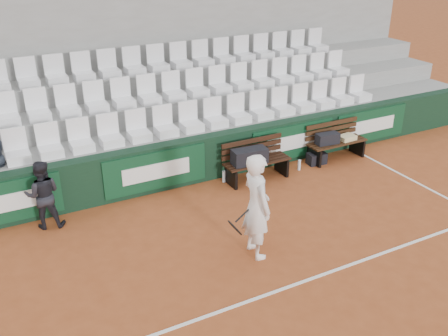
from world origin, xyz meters
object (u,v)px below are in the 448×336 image
Objects in this scene: bench_left at (257,170)px; tennis_player at (256,206)px; sports_bag_left at (249,156)px; ball_kid at (43,195)px; bench_right at (336,150)px; sports_bag_right at (327,139)px; water_bottle_far at (299,165)px; water_bottle_near at (224,176)px; sports_bag_ground at (317,158)px.

tennis_player is at bearing -121.61° from bench_left.
ball_kid reaches higher than sports_bag_left.
bench_right is 0.46m from sports_bag_right.
tennis_player is at bearing -137.57° from water_bottle_far.
bench_right is 2.97m from water_bottle_near.
tennis_player is at bearing 154.11° from ball_kid.
sports_bag_right is 6.41m from ball_kid.
tennis_player reaches higher than sports_bag_right.
sports_bag_right is (2.18, 0.11, -0.04)m from sports_bag_left.
sports_bag_left is (-2.48, -0.10, 0.39)m from bench_right.
bench_right is 0.82× the size of tennis_player.
sports_bag_right is 0.53m from sports_bag_ground.
water_bottle_near is 2.84m from tennis_player.
tennis_player is (-3.15, -2.46, 0.78)m from sports_bag_ground.
water_bottle_far is (-1.15, -0.11, -0.10)m from bench_right.
tennis_player reaches higher than water_bottle_near.
water_bottle_near reaches higher than water_bottle_far.
tennis_player is (-2.59, -2.37, 0.79)m from water_bottle_far.
bench_right is at bearing 1.23° from sports_bag_ground.
bench_left is 0.75m from water_bottle_near.
water_bottle_far is (1.11, -0.04, -0.10)m from bench_left.
bench_right is at bearing 2.30° from sports_bag_left.
ball_kid is (-2.97, 2.54, -0.26)m from tennis_player.
sports_bag_right is at bearing 178.60° from bench_right.
sports_bag_ground is 4.08m from tennis_player.
tennis_player reaches higher than sports_bag_ground.
bench_left reaches higher than sports_bag_ground.
bench_right is at bearing 1.71° from bench_left.
sports_bag_ground is (-0.59, -0.01, -0.09)m from bench_right.
sports_bag_right reaches higher than water_bottle_near.
sports_bag_left reaches higher than sports_bag_right.
bench_right is 6.06× the size of water_bottle_far.
water_bottle_near is at bearing -164.07° from ball_kid.
water_bottle_near is (-2.38, 0.16, -0.00)m from sports_bag_ground.
tennis_player is at bearing -106.43° from water_bottle_near.
sports_bag_left is 1.73× the size of sports_bag_ground.
sports_bag_ground is at bearing -178.77° from bench_right.
water_bottle_far is (-0.85, -0.12, -0.45)m from sports_bag_right.
sports_bag_ground is at bearing 37.98° from tennis_player.
water_bottle_far is (-0.56, -0.10, -0.01)m from sports_bag_ground.
sports_bag_left is at bearing -167.54° from ball_kid.
tennis_player reaches higher than sports_bag_left.
sports_bag_left is 4.23m from ball_kid.
ball_kid is (-6.71, 0.06, 0.43)m from bench_right.
tennis_player is (-3.74, -2.48, 0.69)m from bench_right.
bench_left is 3.39× the size of sports_bag_ground.
sports_bag_ground is 0.24× the size of tennis_player.
bench_right is 1.96× the size of sports_bag_left.
sports_bag_left is 2.71m from tennis_player.
sports_bag_right is 2.71m from water_bottle_near.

